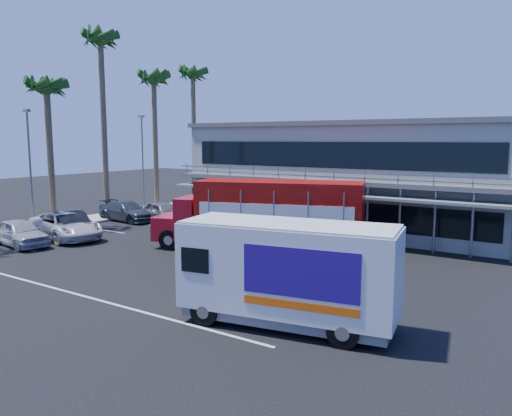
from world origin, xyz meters
The scene contains 16 objects.
ground centered at (0.00, 0.00, 0.00)m, with size 120.00×120.00×0.00m, color black.
building centered at (3.00, 14.94, 3.66)m, with size 22.40×12.00×7.30m.
curb_strip centered at (-15.00, 6.00, 0.08)m, with size 3.00×32.00×0.16m, color #A5A399.
palm_c centered at (-14.90, 3.00, 9.21)m, with size 2.80×2.80×10.75m.
palm_d centered at (-15.20, 8.00, 12.80)m, with size 2.80×2.80×14.75m.
palm_e centered at (-14.70, 13.00, 10.57)m, with size 2.80×2.80×12.25m.
palm_f centered at (-15.10, 18.50, 11.47)m, with size 2.80×2.80×13.25m.
light_pole_near centered at (-14.20, 1.00, 4.50)m, with size 0.50×0.25×8.09m.
light_pole_far centered at (-14.20, 11.00, 4.50)m, with size 0.50×0.25×8.09m.
red_truck centered at (1.80, 4.75, 2.16)m, with size 11.88×6.18×3.92m.
white_van centered at (8.40, -4.23, 1.84)m, with size 7.44×3.69×3.48m.
parked_car_a centered at (-10.81, -2.00, 0.78)m, with size 1.83×4.56×1.55m, color #A2A3A8.
parked_car_b centered at (-10.55, 1.20, 0.83)m, with size 1.76×5.04×1.66m, color black.
parked_car_c centered at (-10.46, 0.80, 0.82)m, with size 2.73×5.92×1.64m, color silver.
parked_car_d centered at (-12.50, 7.60, 0.75)m, with size 2.10×5.16×1.50m, color #2D333C.
parked_car_e centered at (-9.50, 8.42, 0.80)m, with size 1.90×4.72×1.61m, color slate.
Camera 1 is at (16.37, -18.09, 6.17)m, focal length 35.00 mm.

